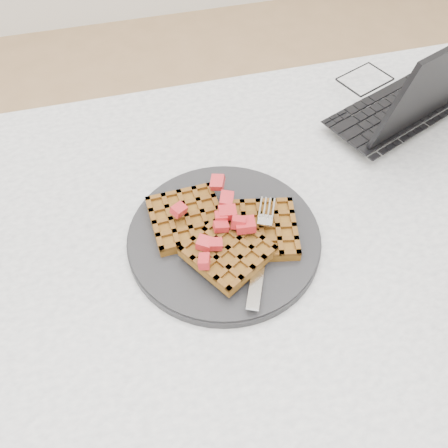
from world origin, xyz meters
name	(u,v)px	position (x,y,z in m)	size (l,w,h in m)	color
ground	(255,416)	(0.00, 0.00, 0.00)	(4.00, 4.00, 0.00)	tan
table	(274,290)	(0.00, 0.00, 0.64)	(1.20, 0.80, 0.75)	silver
plate	(224,238)	(-0.07, 0.03, 0.76)	(0.27, 0.27, 0.02)	black
waffles	(225,232)	(-0.07, 0.03, 0.78)	(0.20, 0.19, 0.03)	brown
strawberry_pile	(224,218)	(-0.07, 0.03, 0.80)	(0.15, 0.15, 0.02)	maroon
fork	(261,248)	(-0.03, -0.01, 0.77)	(0.02, 0.18, 0.02)	silver
laptop	(399,94)	(0.29, 0.24, 0.78)	(0.34, 0.30, 0.20)	black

